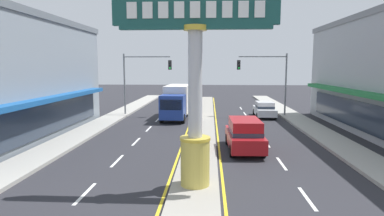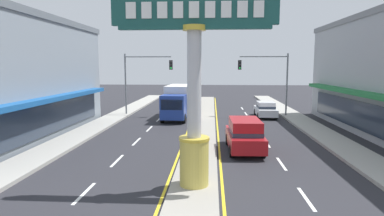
{
  "view_description": "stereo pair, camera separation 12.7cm",
  "coord_description": "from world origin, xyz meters",
  "px_view_note": "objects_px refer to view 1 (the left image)",
  "views": [
    {
      "loc": [
        0.58,
        -7.03,
        4.95
      ],
      "look_at": [
        -0.43,
        11.08,
        2.6
      ],
      "focal_mm": 30.13,
      "sensor_mm": 36.0,
      "label": 1
    },
    {
      "loc": [
        0.71,
        -7.03,
        4.95
      ],
      "look_at": [
        -0.43,
        11.08,
        2.6
      ],
      "focal_mm": 30.13,
      "sensor_mm": 36.0,
      "label": 2
    }
  ],
  "objects_px": {
    "box_truck_far_right_lane": "(177,101)",
    "sedan_near_left_lane": "(264,109)",
    "traffic_light_left_side": "(142,74)",
    "suv_near_right_lane": "(244,134)",
    "traffic_light_right_side": "(268,74)",
    "district_sign": "(195,90)"
  },
  "relations": [
    {
      "from": "district_sign",
      "to": "sedan_near_left_lane",
      "type": "distance_m",
      "value": 20.12
    },
    {
      "from": "suv_near_right_lane",
      "to": "sedan_near_left_lane",
      "type": "bearing_deg",
      "value": 75.67
    },
    {
      "from": "traffic_light_left_side",
      "to": "box_truck_far_right_lane",
      "type": "bearing_deg",
      "value": -19.56
    },
    {
      "from": "traffic_light_right_side",
      "to": "district_sign",
      "type": "bearing_deg",
      "value": -107.9
    },
    {
      "from": "sedan_near_left_lane",
      "to": "traffic_light_right_side",
      "type": "bearing_deg",
      "value": 45.34
    },
    {
      "from": "box_truck_far_right_lane",
      "to": "sedan_near_left_lane",
      "type": "height_order",
      "value": "box_truck_far_right_lane"
    },
    {
      "from": "traffic_light_left_side",
      "to": "sedan_near_left_lane",
      "type": "distance_m",
      "value": 12.63
    },
    {
      "from": "district_sign",
      "to": "sedan_near_left_lane",
      "type": "bearing_deg",
      "value": 72.63
    },
    {
      "from": "district_sign",
      "to": "traffic_light_left_side",
      "type": "bearing_deg",
      "value": 107.96
    },
    {
      "from": "traffic_light_right_side",
      "to": "box_truck_far_right_lane",
      "type": "bearing_deg",
      "value": -171.14
    },
    {
      "from": "traffic_light_left_side",
      "to": "suv_near_right_lane",
      "type": "height_order",
      "value": "traffic_light_left_side"
    },
    {
      "from": "district_sign",
      "to": "suv_near_right_lane",
      "type": "distance_m",
      "value": 7.26
    },
    {
      "from": "box_truck_far_right_lane",
      "to": "sedan_near_left_lane",
      "type": "bearing_deg",
      "value": 7.24
    },
    {
      "from": "district_sign",
      "to": "box_truck_far_right_lane",
      "type": "xyz_separation_m",
      "value": [
        -2.55,
        17.87,
        -2.33
      ]
    },
    {
      "from": "traffic_light_right_side",
      "to": "sedan_near_left_lane",
      "type": "relative_size",
      "value": 1.44
    },
    {
      "from": "traffic_light_right_side",
      "to": "suv_near_right_lane",
      "type": "xyz_separation_m",
      "value": [
        -3.58,
        -13.19,
        -3.26
      ]
    },
    {
      "from": "traffic_light_left_side",
      "to": "traffic_light_right_side",
      "type": "xyz_separation_m",
      "value": [
        12.43,
        0.07,
        0.0
      ]
    },
    {
      "from": "traffic_light_right_side",
      "to": "suv_near_right_lane",
      "type": "bearing_deg",
      "value": -105.2
    },
    {
      "from": "district_sign",
      "to": "traffic_light_right_side",
      "type": "height_order",
      "value": "district_sign"
    },
    {
      "from": "traffic_light_left_side",
      "to": "box_truck_far_right_lane",
      "type": "relative_size",
      "value": 0.89
    },
    {
      "from": "traffic_light_left_side",
      "to": "traffic_light_right_side",
      "type": "distance_m",
      "value": 12.43
    },
    {
      "from": "sedan_near_left_lane",
      "to": "district_sign",
      "type": "bearing_deg",
      "value": -107.37
    }
  ]
}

